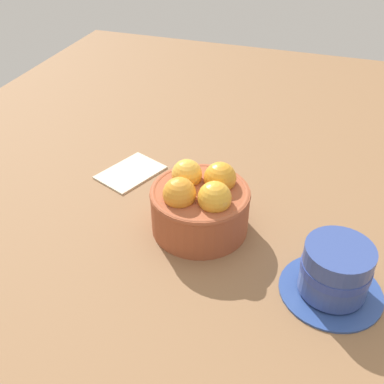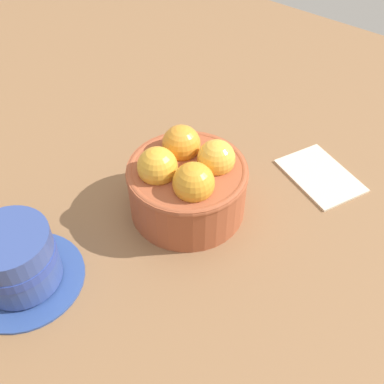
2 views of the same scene
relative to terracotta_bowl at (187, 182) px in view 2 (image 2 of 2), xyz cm
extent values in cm
cube|color=brown|center=(0.01, 0.02, -5.98)|extent=(156.60, 117.01, 3.23)
cylinder|color=#9E4C2D|center=(0.01, 0.02, -1.13)|extent=(13.64, 13.64, 6.47)
torus|color=#9E4C2D|center=(0.01, 0.02, 1.70)|extent=(13.84, 13.84, 1.00)
sphere|color=orange|center=(2.61, -2.01, 2.94)|extent=(4.52, 4.52, 4.52)
sphere|color=gold|center=(2.04, 2.63, 2.94)|extent=(4.29, 4.29, 4.29)
sphere|color=orange|center=(-2.60, 2.06, 2.94)|extent=(4.47, 4.47, 4.47)
sphere|color=gold|center=(-2.03, -2.58, 2.94)|extent=(4.49, 4.49, 4.49)
cylinder|color=#2D488C|center=(-6.45, -18.85, -4.06)|extent=(12.53, 12.53, 0.60)
cylinder|color=#33478C|center=(-6.45, -18.85, -0.48)|extent=(8.11, 8.11, 6.57)
cylinder|color=#2D4299|center=(-6.45, -18.85, -0.17)|extent=(8.27, 8.27, 1.18)
cube|color=beige|center=(9.64, 15.31, -4.06)|extent=(12.38, 10.67, 0.60)
camera|label=1|loc=(-48.56, -15.14, 38.95)|focal=43.42mm
camera|label=2|loc=(24.40, -28.41, 35.92)|focal=42.42mm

